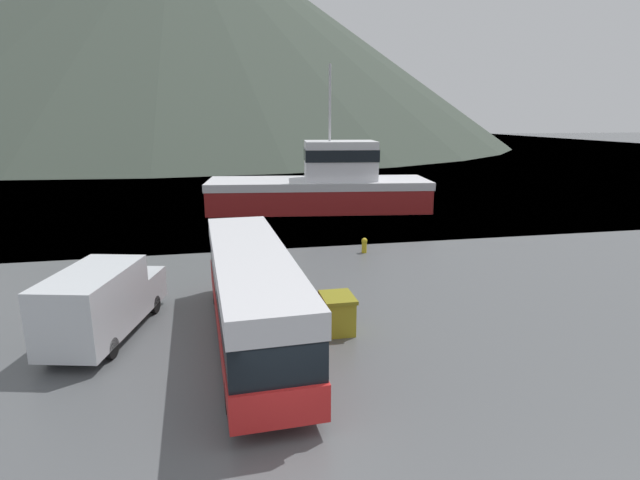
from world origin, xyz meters
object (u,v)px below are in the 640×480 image
at_px(fishing_boat, 323,185).
at_px(storage_bin, 338,313).
at_px(delivery_van, 102,300).
at_px(tour_bus, 252,292).

bearing_deg(fishing_boat, storage_bin, 176.79).
xyz_separation_m(delivery_van, storage_bin, (8.26, -1.23, -0.67)).
distance_m(fishing_boat, storage_bin, 24.65).
xyz_separation_m(tour_bus, storage_bin, (3.09, 0.30, -1.16)).
bearing_deg(storage_bin, tour_bus, -174.42).
distance_m(tour_bus, fishing_boat, 25.66).
xyz_separation_m(tour_bus, fishing_boat, (7.71, 24.47, 0.23)).
distance_m(tour_bus, delivery_van, 5.41).
relative_size(delivery_van, fishing_boat, 0.35).
height_order(delivery_van, fishing_boat, fishing_boat).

